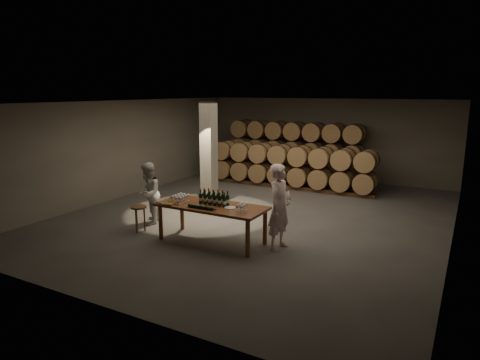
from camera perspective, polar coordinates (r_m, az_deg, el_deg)
The scene contains 15 objects.
room at distance 13.04m, azimuth -4.17°, elevation 3.39°, with size 12.00×12.00×12.00m.
tasting_table at distance 10.03m, azimuth -3.81°, elevation -3.92°, with size 2.60×1.10×0.90m.
barrel_stack_back at distance 17.14m, azimuth 7.36°, elevation 4.01°, with size 5.48×0.95×2.31m.
barrel_stack_front at distance 15.77m, azimuth 6.78°, elevation 1.98°, with size 6.26×0.95×1.57m.
bottle_cluster at distance 10.02m, azimuth -3.49°, elevation -2.58°, with size 0.74×0.24×0.35m.
lying_bottles at distance 9.69m, azimuth -5.23°, elevation -3.64°, with size 0.75×0.08×0.08m.
glass_cluster_left at distance 10.35m, azimuth -7.98°, elevation -2.18°, with size 0.31×0.42×0.18m.
glass_cluster_right at distance 9.49m, azimuth 0.25°, elevation -3.45°, with size 0.19×0.30×0.16m.
plate at distance 9.73m, azimuth -1.34°, elevation -3.71°, with size 0.25×0.25×0.01m, color white.
notebook_near at distance 10.16m, azimuth -9.56°, elevation -3.16°, with size 0.28×0.22×0.03m, color brown.
notebook_corner at distance 10.37m, azimuth -10.27°, elevation -2.90°, with size 0.20×0.26×0.02m, color brown.
pen at distance 10.07m, azimuth -8.52°, elevation -3.32°, with size 0.01×0.01×0.14m, color black.
stool at distance 11.09m, azimuth -13.35°, elevation -4.03°, with size 0.40×0.40×0.66m.
person_man at distance 9.60m, azimuth 5.32°, elevation -3.58°, with size 0.71×0.46×1.94m, color white.
person_woman at distance 11.63m, azimuth -12.14°, elevation -1.77°, with size 0.81×0.63×1.66m, color silver.
Camera 1 is at (5.21, -10.62, 3.53)m, focal length 32.00 mm.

